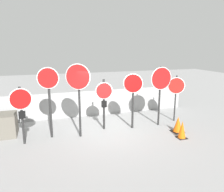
{
  "coord_description": "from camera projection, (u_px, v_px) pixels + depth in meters",
  "views": [
    {
      "loc": [
        -2.41,
        -7.98,
        3.34
      ],
      "look_at": [
        0.16,
        0.0,
        1.44
      ],
      "focal_mm": 35.0,
      "sensor_mm": 36.0,
      "label": 1
    }
  ],
  "objects": [
    {
      "name": "stop_sign_3",
      "position": [
        104.0,
        97.0,
        8.74
      ],
      "size": [
        0.68,
        0.18,
        2.08
      ],
      "rotation": [
        0.0,
        0.0,
        -0.13
      ],
      "color": "black",
      "rests_on": "ground"
    },
    {
      "name": "storage_crate",
      "position": [
        2.0,
        125.0,
        8.27
      ],
      "size": [
        1.05,
        0.94,
        0.86
      ],
      "color": "#605B51",
      "rests_on": "ground"
    },
    {
      "name": "traffic_cone_1",
      "position": [
        178.0,
        124.0,
        8.7
      ],
      "size": [
        0.44,
        0.44,
        0.63
      ],
      "color": "black",
      "rests_on": "ground"
    },
    {
      "name": "fence_back",
      "position": [
        95.0,
        103.0,
        10.81
      ],
      "size": [
        9.56,
        0.12,
        1.23
      ],
      "color": "gray",
      "rests_on": "ground"
    },
    {
      "name": "stop_sign_5",
      "position": [
        161.0,
        83.0,
        9.1
      ],
      "size": [
        0.96,
        0.15,
        2.54
      ],
      "rotation": [
        0.0,
        0.0,
        0.04
      ],
      "color": "black",
      "rests_on": "ground"
    },
    {
      "name": "stop_sign_2",
      "position": [
        78.0,
        85.0,
        7.84
      ],
      "size": [
        0.82,
        0.49,
        2.76
      ],
      "rotation": [
        0.0,
        0.0,
        -0.53
      ],
      "color": "black",
      "rests_on": "ground"
    },
    {
      "name": "traffic_cone_0",
      "position": [
        182.0,
        130.0,
        8.09
      ],
      "size": [
        0.35,
        0.35,
        0.66
      ],
      "color": "black",
      "rests_on": "ground"
    },
    {
      "name": "ground_plane",
      "position": [
        108.0,
        131.0,
        8.87
      ],
      "size": [
        40.0,
        40.0,
        0.0
      ],
      "primitive_type": "plane",
      "color": "gray"
    },
    {
      "name": "stop_sign_4",
      "position": [
        133.0,
        91.0,
        8.78
      ],
      "size": [
        0.71,
        0.38,
        2.3
      ],
      "rotation": [
        0.0,
        0.0,
        -0.48
      ],
      "color": "black",
      "rests_on": "ground"
    },
    {
      "name": "stop_sign_0",
      "position": [
        21.0,
        105.0,
        7.34
      ],
      "size": [
        0.73,
        0.18,
        2.04
      ],
      "rotation": [
        0.0,
        0.0,
        0.14
      ],
      "color": "black",
      "rests_on": "ground"
    },
    {
      "name": "stop_sign_1",
      "position": [
        49.0,
        90.0,
        7.8
      ],
      "size": [
        0.77,
        0.2,
        2.64
      ],
      "rotation": [
        0.0,
        0.0,
        -0.16
      ],
      "color": "black",
      "rests_on": "ground"
    },
    {
      "name": "stop_sign_6",
      "position": [
        176.0,
        89.0,
        9.7
      ],
      "size": [
        0.65,
        0.39,
        2.1
      ],
      "rotation": [
        0.0,
        0.0,
        -0.53
      ],
      "color": "black",
      "rests_on": "ground"
    }
  ]
}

